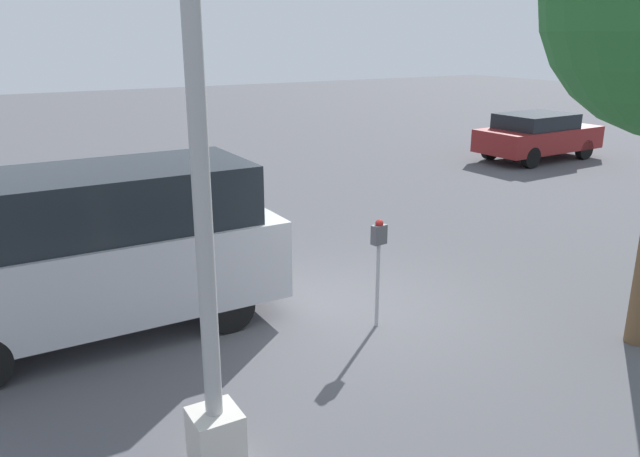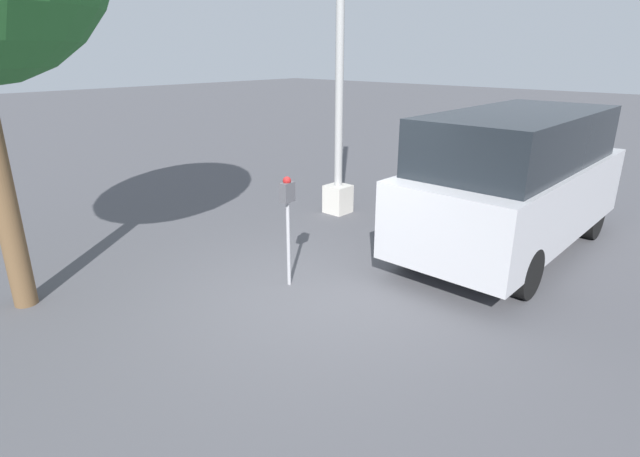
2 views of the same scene
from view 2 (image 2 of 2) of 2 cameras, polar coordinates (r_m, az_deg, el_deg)
ground_plane at (r=6.62m, az=-1.65°, el=-7.61°), size 80.00×80.00×0.00m
parking_meter_near at (r=6.51m, az=-3.73°, el=2.53°), size 0.21×0.13×1.52m
parking_meter_far at (r=11.95m, az=18.59°, el=8.67°), size 0.21×0.13×1.31m
lamp_post at (r=9.58m, az=2.16°, el=11.33°), size 0.44×0.44×5.31m
parked_van at (r=8.26m, az=21.47°, el=5.31°), size 4.77×1.87×2.20m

